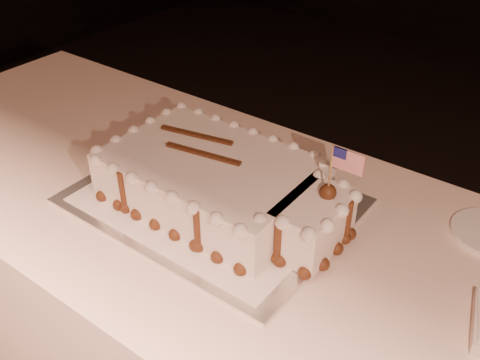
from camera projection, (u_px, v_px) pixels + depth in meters
The scene contains 4 objects.
banquet_table at pixel (260, 339), 1.37m from camera, with size 2.40×0.80×0.75m, color #FFDBC5.
cake_board at pixel (212, 201), 1.23m from camera, with size 0.61×0.46×0.01m, color silver.
doily at pixel (212, 199), 1.22m from camera, with size 0.54×0.41×0.00m, color white.
sheet_cake at pixel (223, 184), 1.18m from camera, with size 0.58×0.33×0.23m.
Camera 1 is at (0.49, -0.15, 1.49)m, focal length 40.00 mm.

